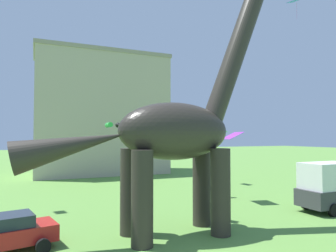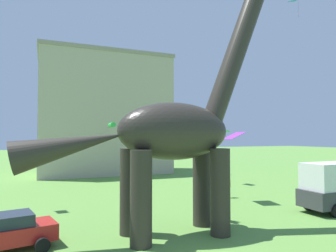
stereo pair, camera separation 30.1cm
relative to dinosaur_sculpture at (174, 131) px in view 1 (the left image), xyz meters
name	(u,v)px [view 1 (the left image)]	position (x,y,z in m)	size (l,w,h in m)	color
dinosaur_sculpture	(174,131)	(0.00, 0.00, 0.00)	(13.74, 2.91, 14.36)	#2D2823
parked_sedan_left	(4,233)	(-7.62, 0.82, -4.39)	(4.47, 2.60, 1.55)	red
parked_box_truck	(336,186)	(12.07, 0.33, -3.55)	(5.62, 2.37, 3.20)	#38383D
person_far_spectator	(225,185)	(7.75, 6.96, -4.16)	(0.64, 0.28, 1.70)	black
kite_mid_center	(111,125)	(1.10, 18.79, 1.00)	(1.61, 1.90, 0.56)	green
kite_near_high	(297,0)	(8.51, 0.05, 8.29)	(0.99, 1.19, 1.31)	#287AE5
kite_mid_right	(221,131)	(11.47, 13.25, 0.35)	(1.12, 1.39, 1.58)	green
kite_drifting	(232,136)	(7.36, 5.39, -0.19)	(1.47, 1.90, 0.56)	purple
background_building_block	(101,114)	(1.81, 27.80, 2.84)	(17.13, 9.07, 16.05)	#B7A893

